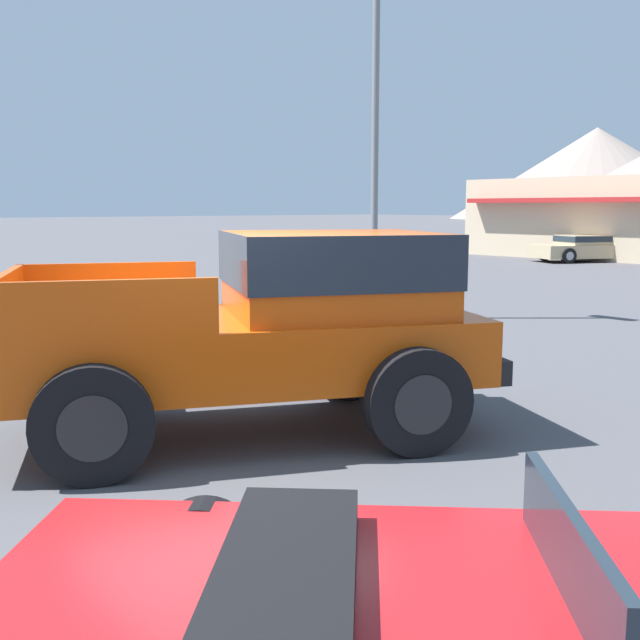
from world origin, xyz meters
TOP-DOWN VIEW (x-y plane):
  - ground_plane at (0.00, 0.00)m, footprint 320.00×320.00m
  - orange_pickup_truck at (0.03, 0.58)m, footprint 3.91×5.20m
  - red_convertible_car at (3.96, -1.50)m, footprint 4.28×4.30m
  - parked_car_tan at (-10.39, 24.85)m, footprint 3.54×4.74m
  - street_lamp_post at (-4.80, 6.81)m, footprint 0.90×0.24m
  - storefront_building at (-10.73, 28.86)m, footprint 12.28×8.18m

SIDE VIEW (x-z plane):
  - ground_plane at x=0.00m, z-range 0.00..0.00m
  - red_convertible_car at x=3.96m, z-range -0.10..0.87m
  - parked_car_tan at x=-10.39m, z-range 0.02..1.11m
  - orange_pickup_truck at x=0.03m, z-range 0.14..2.13m
  - storefront_building at x=-10.73m, z-range 0.00..3.53m
  - street_lamp_post at x=-4.80m, z-range 0.77..8.35m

